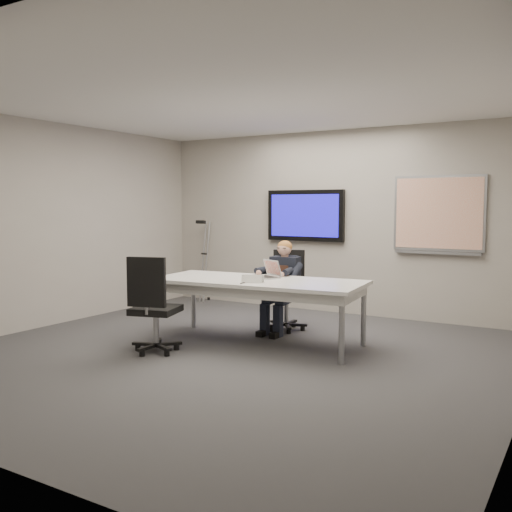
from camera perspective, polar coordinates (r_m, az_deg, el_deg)
The scene contains 14 objects.
floor at distance 6.42m, azimuth -2.84°, elevation -9.89°, with size 6.00×6.00×0.02m, color #3A3A3D.
ceiling at distance 6.31m, azimuth -2.96°, elevation 15.50°, with size 6.00×6.00×0.02m, color white.
wall_back at distance 8.86m, azimuth 8.00°, elevation 3.36°, with size 6.00×0.02×2.80m, color #A09B91.
wall_left at distance 8.27m, azimuth -20.46°, elevation 2.97°, with size 0.02×6.00×2.80m, color #A09B91.
conference_table at distance 6.82m, azimuth 0.19°, elevation -3.12°, with size 2.61×1.29×0.78m.
tv_display at distance 9.02m, azimuth 4.94°, elevation 4.06°, with size 1.30×0.09×0.80m.
whiteboard at distance 8.34m, azimuth 17.80°, elevation 3.96°, with size 1.25×0.08×1.10m.
office_chair_far at distance 7.67m, azimuth 3.10°, elevation -4.90°, with size 0.64×0.64×1.06m.
office_chair_near at distance 6.54m, azimuth -10.15°, elevation -6.59°, with size 0.65×0.65×1.10m.
seated_person at distance 7.43m, azimuth 2.36°, elevation -4.02°, with size 0.39×0.67×1.20m.
crutch at distance 9.91m, azimuth -5.15°, elevation -0.37°, with size 0.19×0.30×1.44m, color #9A9DA1, non-canonical shape.
laptop at distance 6.99m, azimuth 1.34°, elevation -1.73°, with size 0.36×0.39×0.21m.
name_tent at distance 6.53m, azimuth -0.33°, elevation -2.28°, with size 0.23×0.07×0.09m, color silver, non-canonical shape.
pen at distance 6.48m, azimuth -1.31°, elevation -2.70°, with size 0.01×0.01×0.13m, color black.
Camera 1 is at (3.46, -5.15, 1.66)m, focal length 40.00 mm.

